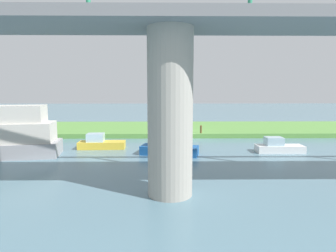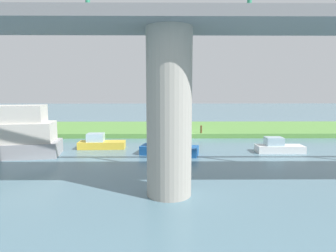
{
  "view_description": "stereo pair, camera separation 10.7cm",
  "coord_description": "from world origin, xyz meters",
  "px_view_note": "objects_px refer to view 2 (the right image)",
  "views": [
    {
      "loc": [
        2.21,
        29.97,
        5.19
      ],
      "look_at": [
        1.86,
        5.0,
        2.0
      ],
      "focal_mm": 30.12,
      "sensor_mm": 36.0,
      "label": 1
    },
    {
      "loc": [
        2.1,
        29.97,
        5.19
      ],
      "look_at": [
        1.86,
        5.0,
        2.0
      ],
      "focal_mm": 30.12,
      "sensor_mm": 36.0,
      "label": 2
    }
  ],
  "objects_px": {
    "motorboat_red": "(5,136)",
    "riverboat_paddlewheel": "(278,147)",
    "person_on_bank": "(178,126)",
    "mooring_post": "(201,129)",
    "bridge_pylon": "(169,114)",
    "motorboat_white": "(100,143)",
    "pontoon_yellow": "(167,148)"
  },
  "relations": [
    {
      "from": "riverboat_paddlewheel",
      "to": "pontoon_yellow",
      "type": "bearing_deg",
      "value": 4.3
    },
    {
      "from": "bridge_pylon",
      "to": "riverboat_paddlewheel",
      "type": "xyz_separation_m",
      "value": [
        -9.27,
        -9.49,
        -3.59
      ]
    },
    {
      "from": "mooring_post",
      "to": "motorboat_white",
      "type": "bearing_deg",
      "value": 30.26
    },
    {
      "from": "bridge_pylon",
      "to": "person_on_bank",
      "type": "xyz_separation_m",
      "value": [
        -1.21,
        -17.97,
        -2.85
      ]
    },
    {
      "from": "bridge_pylon",
      "to": "pontoon_yellow",
      "type": "xyz_separation_m",
      "value": [
        0.02,
        -8.79,
        -3.5
      ]
    },
    {
      "from": "person_on_bank",
      "to": "motorboat_white",
      "type": "distance_m",
      "value": 9.88
    },
    {
      "from": "mooring_post",
      "to": "person_on_bank",
      "type": "bearing_deg",
      "value": -21.96
    },
    {
      "from": "bridge_pylon",
      "to": "person_on_bank",
      "type": "distance_m",
      "value": 18.24
    },
    {
      "from": "motorboat_red",
      "to": "riverboat_paddlewheel",
      "type": "relative_size",
      "value": 2.31
    },
    {
      "from": "motorboat_white",
      "to": "person_on_bank",
      "type": "bearing_deg",
      "value": -137.08
    },
    {
      "from": "bridge_pylon",
      "to": "person_on_bank",
      "type": "height_order",
      "value": "bridge_pylon"
    },
    {
      "from": "riverboat_paddlewheel",
      "to": "motorboat_red",
      "type": "bearing_deg",
      "value": 3.57
    },
    {
      "from": "person_on_bank",
      "to": "motorboat_red",
      "type": "bearing_deg",
      "value": 35.38
    },
    {
      "from": "bridge_pylon",
      "to": "motorboat_red",
      "type": "distance_m",
      "value": 15.24
    },
    {
      "from": "person_on_bank",
      "to": "riverboat_paddlewheel",
      "type": "relative_size",
      "value": 0.36
    },
    {
      "from": "mooring_post",
      "to": "pontoon_yellow",
      "type": "height_order",
      "value": "pontoon_yellow"
    },
    {
      "from": "bridge_pylon",
      "to": "motorboat_white",
      "type": "height_order",
      "value": "bridge_pylon"
    },
    {
      "from": "motorboat_red",
      "to": "motorboat_white",
      "type": "height_order",
      "value": "motorboat_red"
    },
    {
      "from": "mooring_post",
      "to": "pontoon_yellow",
      "type": "xyz_separation_m",
      "value": [
        3.76,
        8.17,
        -0.37
      ]
    },
    {
      "from": "mooring_post",
      "to": "motorboat_red",
      "type": "height_order",
      "value": "motorboat_red"
    },
    {
      "from": "motorboat_red",
      "to": "pontoon_yellow",
      "type": "relative_size",
      "value": 1.85
    },
    {
      "from": "motorboat_red",
      "to": "pontoon_yellow",
      "type": "xyz_separation_m",
      "value": [
        -12.65,
        -0.67,
        -1.09
      ]
    },
    {
      "from": "person_on_bank",
      "to": "mooring_post",
      "type": "distance_m",
      "value": 2.75
    },
    {
      "from": "motorboat_white",
      "to": "bridge_pylon",
      "type": "bearing_deg",
      "value": 118.05
    },
    {
      "from": "person_on_bank",
      "to": "motorboat_white",
      "type": "height_order",
      "value": "person_on_bank"
    },
    {
      "from": "motorboat_red",
      "to": "riverboat_paddlewheel",
      "type": "xyz_separation_m",
      "value": [
        -21.94,
        -1.37,
        -1.17
      ]
    },
    {
      "from": "motorboat_white",
      "to": "riverboat_paddlewheel",
      "type": "relative_size",
      "value": 1.06
    },
    {
      "from": "bridge_pylon",
      "to": "riverboat_paddlewheel",
      "type": "height_order",
      "value": "bridge_pylon"
    },
    {
      "from": "pontoon_yellow",
      "to": "riverboat_paddlewheel",
      "type": "distance_m",
      "value": 9.32
    },
    {
      "from": "bridge_pylon",
      "to": "motorboat_red",
      "type": "bearing_deg",
      "value": -32.65
    },
    {
      "from": "person_on_bank",
      "to": "mooring_post",
      "type": "xyz_separation_m",
      "value": [
        -2.53,
        1.02,
        -0.28
      ]
    },
    {
      "from": "motorboat_red",
      "to": "pontoon_yellow",
      "type": "bearing_deg",
      "value": -176.97
    }
  ]
}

